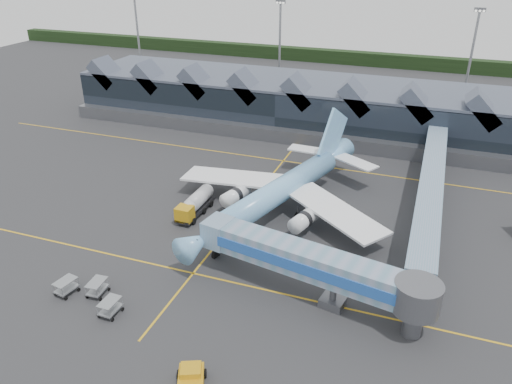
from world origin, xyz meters
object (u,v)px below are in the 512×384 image
(fuel_truck, at_px, (196,203))
(jet_bridge, at_px, (325,269))
(main_airliner, at_px, (282,189))
(pushback_tug, at_px, (191,381))

(fuel_truck, bearing_deg, jet_bridge, -30.34)
(fuel_truck, bearing_deg, main_airliner, 22.29)
(jet_bridge, distance_m, fuel_truck, 25.73)
(main_airliner, relative_size, pushback_tug, 8.46)
(main_airliner, relative_size, fuel_truck, 4.27)
(fuel_truck, relative_size, pushback_tug, 1.98)
(main_airliner, xyz_separation_m, pushback_tug, (2.18, -33.19, -2.88))
(main_airliner, height_order, fuel_truck, main_airliner)
(main_airliner, distance_m, pushback_tug, 33.39)
(main_airliner, xyz_separation_m, fuel_truck, (-11.46, -4.48, -2.01))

